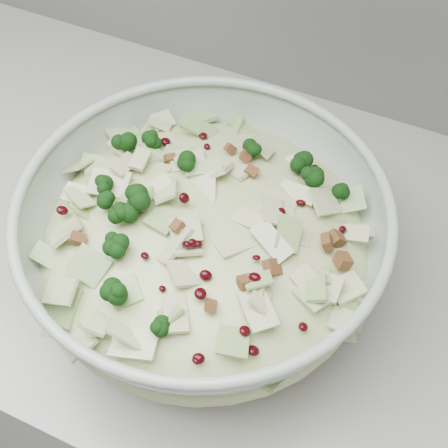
% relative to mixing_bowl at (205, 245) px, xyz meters
% --- Properties ---
extents(counter, '(3.60, 0.60, 0.90)m').
position_rel_mixing_bowl_xyz_m(counter, '(-0.31, 0.08, -0.53)').
color(counter, '#A9A8A4').
rests_on(counter, floor).
extents(mixing_bowl, '(0.46, 0.46, 0.15)m').
position_rel_mixing_bowl_xyz_m(mixing_bowl, '(0.00, 0.00, 0.00)').
color(mixing_bowl, '#A0B0A3').
rests_on(mixing_bowl, counter).
extents(salad, '(0.49, 0.49, 0.15)m').
position_rel_mixing_bowl_xyz_m(salad, '(0.00, 0.00, 0.02)').
color(salad, beige).
rests_on(salad, mixing_bowl).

